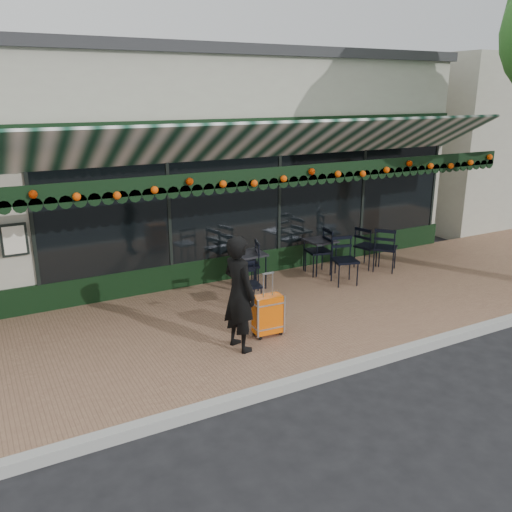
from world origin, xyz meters
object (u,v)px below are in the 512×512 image
suitcase (268,315)px  cafe_table_b (249,256)px  cafe_table_a (320,243)px  chair_a_right (367,247)px  chair_a_left (318,252)px  woman (239,293)px  chair_b_right (244,263)px  chair_b_front (249,286)px  chair_a_extra (385,248)px  chair_b_left (247,265)px  chair_a_front (345,261)px

suitcase → cafe_table_b: suitcase is taller
cafe_table_a → chair_a_right: chair_a_right is taller
cafe_table_b → chair_a_left: 1.67m
woman → chair_b_right: 2.70m
woman → cafe_table_b: woman is taller
chair_b_front → chair_b_right: bearing=74.1°
chair_a_left → suitcase: bearing=-39.6°
cafe_table_b → chair_a_extra: 3.07m
suitcase → chair_b_front: 1.18m
chair_b_left → chair_b_right: chair_b_right is taller
woman → suitcase: (0.58, 0.18, -0.52)m
chair_a_left → chair_b_front: size_ratio=1.15×
suitcase → chair_b_left: 2.18m
chair_a_right → suitcase: bearing=102.9°
chair_a_right → chair_a_front: 1.25m
woman → cafe_table_b: bearing=-40.8°
woman → chair_b_front: bearing=-42.5°
woman → chair_b_right: size_ratio=1.78×
chair_a_right → chair_a_front: bearing=104.0°
woman → cafe_table_b: 2.65m
cafe_table_a → chair_b_right: bearing=-179.1°
woman → chair_b_right: bearing=-38.5°
cafe_table_b → chair_b_left: size_ratio=0.74×
cafe_table_b → chair_a_extra: (3.04, -0.46, -0.14)m
cafe_table_b → chair_b_right: bearing=132.3°
woman → chair_b_front: (0.85, 1.32, -0.45)m
cafe_table_a → chair_b_front: bearing=-155.0°
chair_a_left → chair_b_front: 2.38m
chair_a_left → chair_a_extra: chair_a_extra is taller
chair_b_front → chair_a_right: bearing=21.0°
cafe_table_a → chair_b_left: (-1.82, -0.14, -0.16)m
chair_a_front → chair_b_front: chair_a_front is taller
chair_a_right → chair_b_front: chair_a_right is taller
woman → chair_a_extra: size_ratio=1.79×
woman → cafe_table_a: woman is taller
chair_a_front → chair_a_extra: 1.31m
chair_a_left → chair_a_right: 1.19m
cafe_table_a → chair_a_right: size_ratio=0.77×
chair_b_right → chair_a_left: bearing=-75.4°
cafe_table_a → chair_a_left: size_ratio=0.74×
chair_b_left → chair_b_right: bearing=-161.1°
chair_b_left → chair_b_front: size_ratio=1.14×
chair_a_right → chair_b_right: size_ratio=0.95×
chair_a_front → chair_b_front: size_ratio=1.14×
cafe_table_a → chair_a_extra: size_ratio=0.73×
cafe_table_a → woman: bearing=-142.6°
woman → chair_a_extra: (4.40, 1.81, -0.39)m
chair_a_right → chair_b_right: 2.92m
suitcase → chair_a_left: suitcase is taller
chair_a_right → chair_b_right: chair_b_right is taller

